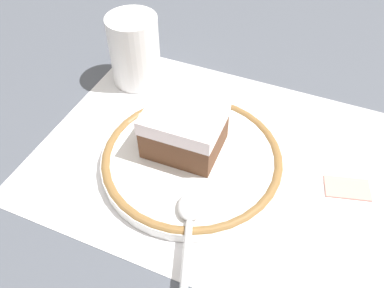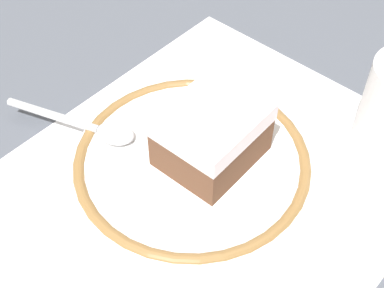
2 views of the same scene
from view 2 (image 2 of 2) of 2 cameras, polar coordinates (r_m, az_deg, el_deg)
ground_plane at (r=0.47m, az=-1.27°, el=-6.85°), size 2.40×2.40×0.00m
placemat at (r=0.47m, az=-1.27°, el=-6.80°), size 0.45×0.32×0.00m
plate at (r=0.49m, az=0.00°, el=-1.93°), size 0.21×0.21×0.02m
cake_slice at (r=0.47m, az=2.07°, el=0.97°), size 0.09×0.07×0.06m
spoon at (r=0.51m, az=-10.18°, el=1.73°), size 0.06×0.13×0.01m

